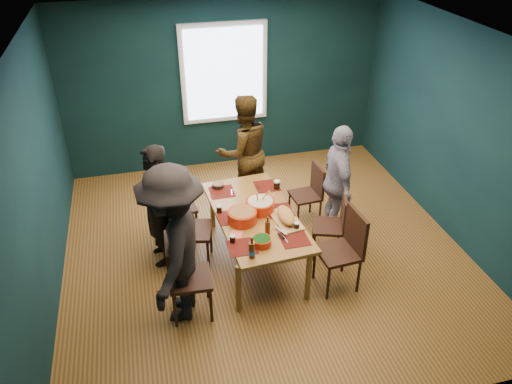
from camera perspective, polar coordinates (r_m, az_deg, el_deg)
room at (r=5.99m, az=0.41°, el=5.29°), size 5.01×5.01×2.71m
dining_table at (r=5.99m, az=-0.05°, el=-3.03°), size 1.03×1.87×0.69m
chair_left_far at (r=6.52m, az=-9.66°, el=-1.15°), size 0.48×0.48×0.93m
chair_left_mid at (r=6.04m, az=-8.21°, el=-3.63°), size 0.54×0.54×0.99m
chair_left_near at (r=5.35m, az=-8.62°, el=-9.10°), size 0.47×0.47×0.98m
chair_right_far at (r=6.84m, az=6.30°, el=0.27°), size 0.41×0.41×0.84m
chair_right_mid at (r=6.24m, az=9.05°, el=-3.29°), size 0.49×0.49×0.86m
chair_right_near at (r=5.75m, az=10.27°, el=-5.90°), size 0.48×0.48×0.98m
person_far_left at (r=6.03m, az=-11.33°, el=-1.63°), size 0.43×0.60×1.57m
person_back at (r=7.03m, az=-1.43°, el=4.64°), size 0.92×0.79×1.67m
person_right at (r=6.50m, az=9.37°, el=1.13°), size 0.48×0.94×1.55m
person_near_left at (r=5.16m, az=-9.31°, el=-6.11°), size 1.00×1.32×1.82m
bowl_salad at (r=5.79m, az=-1.58°, el=-2.78°), size 0.34×0.34×0.14m
bowl_dumpling at (r=5.97m, az=0.49°, el=-1.52°), size 0.34×0.34×0.32m
bowl_herbs at (r=5.44m, az=0.66°, el=-5.65°), size 0.21×0.21×0.09m
cutting_board at (r=5.81m, az=3.43°, el=-2.82°), size 0.34×0.64×0.14m
small_bowl at (r=6.47m, az=-4.39°, el=0.77°), size 0.15×0.15×0.06m
beer_bottle_a at (r=5.25m, az=-0.47°, el=-6.66°), size 0.07×0.07×0.26m
beer_bottle_b at (r=5.59m, az=1.32°, el=-4.03°), size 0.06×0.06×0.23m
cola_glass_a at (r=5.48m, az=-2.70°, el=-5.35°), size 0.06×0.06×0.09m
cola_glass_b at (r=5.69m, az=4.67°, el=-3.84°), size 0.06×0.06×0.09m
cola_glass_c at (r=6.42m, az=2.40°, el=0.88°), size 0.08×0.08×0.11m
cola_glass_d at (r=5.97m, az=-4.24°, el=-1.92°), size 0.07×0.07×0.09m
napkin_a at (r=6.03m, az=3.37°, el=-2.06°), size 0.19×0.19×0.00m
napkin_b at (r=5.62m, az=-2.29°, el=-4.86°), size 0.17×0.17×0.00m
napkin_c at (r=5.53m, az=4.66°, el=-5.71°), size 0.18×0.18×0.00m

